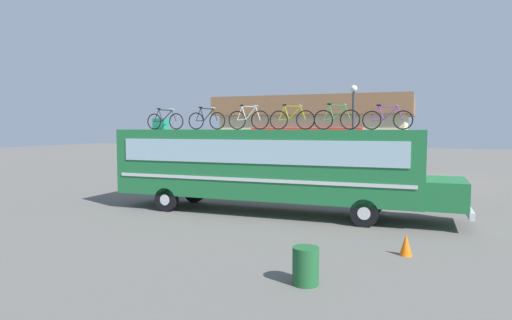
{
  "coord_description": "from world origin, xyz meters",
  "views": [
    {
      "loc": [
        5.62,
        -15.66,
        3.27
      ],
      "look_at": [
        -0.29,
        0.0,
        2.03
      ],
      "focal_mm": 30.39,
      "sensor_mm": 36.0,
      "label": 1
    }
  ],
  "objects_px": {
    "bus": "(269,164)",
    "rooftop_bicycle_4": "(292,119)",
    "rooftop_bicycle_5": "(336,119)",
    "rooftop_bicycle_3": "(248,119)",
    "rooftop_bicycle_2": "(206,120)",
    "traffic_cone": "(406,245)",
    "rooftop_bicycle_6": "(387,119)",
    "street_lamp": "(353,126)",
    "rooftop_bicycle_1": "(165,121)",
    "luggage_bag_1": "(161,124)",
    "trash_bin": "(306,266)"
  },
  "relations": [
    {
      "from": "rooftop_bicycle_4",
      "to": "rooftop_bicycle_6",
      "type": "relative_size",
      "value": 1.03
    },
    {
      "from": "rooftop_bicycle_6",
      "to": "rooftop_bicycle_2",
      "type": "bearing_deg",
      "value": -177.56
    },
    {
      "from": "luggage_bag_1",
      "to": "rooftop_bicycle_6",
      "type": "relative_size",
      "value": 0.33
    },
    {
      "from": "rooftop_bicycle_4",
      "to": "rooftop_bicycle_1",
      "type": "bearing_deg",
      "value": -173.24
    },
    {
      "from": "rooftop_bicycle_3",
      "to": "traffic_cone",
      "type": "distance_m",
      "value": 8.09
    },
    {
      "from": "bus",
      "to": "rooftop_bicycle_4",
      "type": "bearing_deg",
      "value": 28.02
    },
    {
      "from": "bus",
      "to": "rooftop_bicycle_1",
      "type": "xyz_separation_m",
      "value": [
        -4.47,
        -0.2,
        1.7
      ]
    },
    {
      "from": "luggage_bag_1",
      "to": "trash_bin",
      "type": "distance_m",
      "value": 11.47
    },
    {
      "from": "bus",
      "to": "luggage_bag_1",
      "type": "bearing_deg",
      "value": 176.08
    },
    {
      "from": "rooftop_bicycle_2",
      "to": "traffic_cone",
      "type": "relative_size",
      "value": 2.94
    },
    {
      "from": "traffic_cone",
      "to": "rooftop_bicycle_1",
      "type": "bearing_deg",
      "value": 158.0
    },
    {
      "from": "bus",
      "to": "rooftop_bicycle_2",
      "type": "bearing_deg",
      "value": 177.02
    },
    {
      "from": "rooftop_bicycle_2",
      "to": "rooftop_bicycle_4",
      "type": "relative_size",
      "value": 0.92
    },
    {
      "from": "rooftop_bicycle_1",
      "to": "bus",
      "type": "bearing_deg",
      "value": 2.61
    },
    {
      "from": "rooftop_bicycle_6",
      "to": "traffic_cone",
      "type": "xyz_separation_m",
      "value": [
        0.84,
        -4.53,
        -3.31
      ]
    },
    {
      "from": "rooftop_bicycle_6",
      "to": "rooftop_bicycle_4",
      "type": "bearing_deg",
      "value": -179.65
    },
    {
      "from": "luggage_bag_1",
      "to": "rooftop_bicycle_4",
      "type": "xyz_separation_m",
      "value": [
        5.82,
        0.08,
        0.17
      ]
    },
    {
      "from": "luggage_bag_1",
      "to": "traffic_cone",
      "type": "relative_size",
      "value": 1.02
    },
    {
      "from": "luggage_bag_1",
      "to": "rooftop_bicycle_5",
      "type": "relative_size",
      "value": 0.34
    },
    {
      "from": "rooftop_bicycle_2",
      "to": "trash_bin",
      "type": "xyz_separation_m",
      "value": [
        5.96,
        -7.15,
        -3.2
      ]
    },
    {
      "from": "bus",
      "to": "traffic_cone",
      "type": "xyz_separation_m",
      "value": [
        5.13,
        -4.09,
        -1.6
      ]
    },
    {
      "from": "bus",
      "to": "luggage_bag_1",
      "type": "distance_m",
      "value": 5.28
    },
    {
      "from": "rooftop_bicycle_1",
      "to": "traffic_cone",
      "type": "relative_size",
      "value": 3.05
    },
    {
      "from": "rooftop_bicycle_3",
      "to": "traffic_cone",
      "type": "bearing_deg",
      "value": -35.05
    },
    {
      "from": "traffic_cone",
      "to": "rooftop_bicycle_6",
      "type": "bearing_deg",
      "value": 100.47
    },
    {
      "from": "luggage_bag_1",
      "to": "rooftop_bicycle_1",
      "type": "bearing_deg",
      "value": -44.37
    },
    {
      "from": "rooftop_bicycle_2",
      "to": "rooftop_bicycle_5",
      "type": "xyz_separation_m",
      "value": [
        5.3,
        -0.08,
        0.01
      ]
    },
    {
      "from": "rooftop_bicycle_4",
      "to": "rooftop_bicycle_6",
      "type": "xyz_separation_m",
      "value": [
        3.51,
        0.02,
        -0.03
      ]
    },
    {
      "from": "trash_bin",
      "to": "traffic_cone",
      "type": "distance_m",
      "value": 3.49
    },
    {
      "from": "rooftop_bicycle_1",
      "to": "rooftop_bicycle_4",
      "type": "relative_size",
      "value": 0.96
    },
    {
      "from": "rooftop_bicycle_5",
      "to": "rooftop_bicycle_3",
      "type": "bearing_deg",
      "value": 178.6
    },
    {
      "from": "luggage_bag_1",
      "to": "trash_bin",
      "type": "height_order",
      "value": "luggage_bag_1"
    },
    {
      "from": "rooftop_bicycle_6",
      "to": "street_lamp",
      "type": "bearing_deg",
      "value": 108.22
    },
    {
      "from": "bus",
      "to": "trash_bin",
      "type": "xyz_separation_m",
      "value": [
        3.23,
        -7.01,
        -1.48
      ]
    },
    {
      "from": "bus",
      "to": "rooftop_bicycle_4",
      "type": "xyz_separation_m",
      "value": [
        0.79,
        0.42,
        1.74
      ]
    },
    {
      "from": "bus",
      "to": "traffic_cone",
      "type": "distance_m",
      "value": 6.75
    },
    {
      "from": "traffic_cone",
      "to": "street_lamp",
      "type": "xyz_separation_m",
      "value": [
        -2.9,
        10.81,
        3.07
      ]
    },
    {
      "from": "rooftop_bicycle_1",
      "to": "rooftop_bicycle_4",
      "type": "distance_m",
      "value": 5.29
    },
    {
      "from": "luggage_bag_1",
      "to": "traffic_cone",
      "type": "bearing_deg",
      "value": -23.55
    },
    {
      "from": "rooftop_bicycle_3",
      "to": "rooftop_bicycle_6",
      "type": "bearing_deg",
      "value": 3.24
    },
    {
      "from": "rooftop_bicycle_5",
      "to": "traffic_cone",
      "type": "relative_size",
      "value": 2.99
    },
    {
      "from": "luggage_bag_1",
      "to": "street_lamp",
      "type": "height_order",
      "value": "street_lamp"
    },
    {
      "from": "trash_bin",
      "to": "rooftop_bicycle_5",
      "type": "bearing_deg",
      "value": 95.36
    },
    {
      "from": "rooftop_bicycle_4",
      "to": "street_lamp",
      "type": "relative_size",
      "value": 0.33
    },
    {
      "from": "rooftop_bicycle_2",
      "to": "rooftop_bicycle_3",
      "type": "bearing_deg",
      "value": 0.17
    },
    {
      "from": "trash_bin",
      "to": "street_lamp",
      "type": "distance_m",
      "value": 14.08
    },
    {
      "from": "traffic_cone",
      "to": "street_lamp",
      "type": "distance_m",
      "value": 11.61
    },
    {
      "from": "rooftop_bicycle_3",
      "to": "traffic_cone",
      "type": "height_order",
      "value": "rooftop_bicycle_3"
    },
    {
      "from": "rooftop_bicycle_2",
      "to": "luggage_bag_1",
      "type": "bearing_deg",
      "value": 174.97
    },
    {
      "from": "traffic_cone",
      "to": "street_lamp",
      "type": "relative_size",
      "value": 0.1
    }
  ]
}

